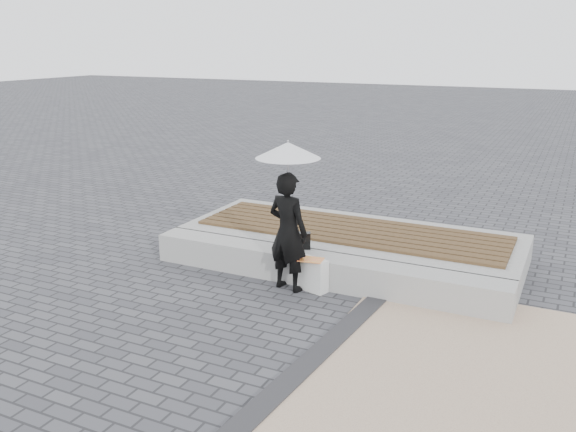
{
  "coord_description": "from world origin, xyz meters",
  "views": [
    {
      "loc": [
        3.0,
        -5.55,
        3.17
      ],
      "look_at": [
        -0.31,
        1.25,
        1.0
      ],
      "focal_mm": 38.28,
      "sensor_mm": 36.0,
      "label": 1
    }
  ],
  "objects_px": {
    "canvas_tote": "(312,274)",
    "handbag": "(299,240)",
    "parasol": "(288,150)",
    "woman": "(288,232)",
    "seating_ledge": "(320,269)"
  },
  "relations": [
    {
      "from": "seating_ledge",
      "to": "woman",
      "type": "relative_size",
      "value": 3.17
    },
    {
      "from": "woman",
      "to": "canvas_tote",
      "type": "bearing_deg",
      "value": -153.05
    },
    {
      "from": "seating_ledge",
      "to": "parasol",
      "type": "bearing_deg",
      "value": -131.3
    },
    {
      "from": "seating_ledge",
      "to": "handbag",
      "type": "xyz_separation_m",
      "value": [
        -0.38,
        0.13,
        0.31
      ]
    },
    {
      "from": "seating_ledge",
      "to": "handbag",
      "type": "relative_size",
      "value": 15.38
    },
    {
      "from": "seating_ledge",
      "to": "woman",
      "type": "height_order",
      "value": "woman"
    },
    {
      "from": "woman",
      "to": "handbag",
      "type": "xyz_separation_m",
      "value": [
        -0.07,
        0.48,
        -0.27
      ]
    },
    {
      "from": "canvas_tote",
      "to": "woman",
      "type": "bearing_deg",
      "value": -148.35
    },
    {
      "from": "woman",
      "to": "parasol",
      "type": "relative_size",
      "value": 1.5
    },
    {
      "from": "canvas_tote",
      "to": "parasol",
      "type": "bearing_deg",
      "value": -148.35
    },
    {
      "from": "parasol",
      "to": "handbag",
      "type": "height_order",
      "value": "parasol"
    },
    {
      "from": "handbag",
      "to": "seating_ledge",
      "type": "bearing_deg",
      "value": -43.67
    },
    {
      "from": "parasol",
      "to": "handbag",
      "type": "xyz_separation_m",
      "value": [
        -0.07,
        0.48,
        -1.34
      ]
    },
    {
      "from": "seating_ledge",
      "to": "handbag",
      "type": "bearing_deg",
      "value": 160.67
    },
    {
      "from": "canvas_tote",
      "to": "handbag",
      "type": "bearing_deg",
      "value": 149.69
    }
  ]
}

